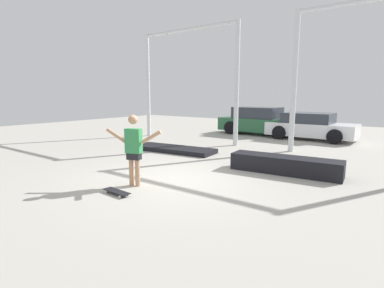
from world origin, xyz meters
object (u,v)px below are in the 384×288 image
Objects in this scene: skateboarder at (134,146)px; parked_car_green at (259,121)px; grind_box at (285,165)px; parked_car_white at (310,126)px; skateboard at (117,192)px; manual_pad at (174,149)px.

skateboarder reaches higher than parked_car_green.
grind_box is at bearing 33.80° from skateboarder.
parked_car_white is at bearing 99.97° from grind_box.
skateboarder is at bearing -80.24° from parked_car_green.
parked_car_white reaches higher than grind_box.
skateboarder is 0.42× the size of parked_car_white.
skateboarder is 2.27× the size of skateboard.
parked_car_white is at bearing 87.41° from skateboard.
parked_car_green reaches higher than parked_car_white.
skateboarder reaches higher than manual_pad.
parked_car_green is 2.79m from parked_car_white.
parked_car_green is (-1.52, 10.62, -0.24)m from skateboarder.
parked_car_white is (2.78, -0.23, -0.09)m from parked_car_green.
skateboard is 0.17× the size of parked_car_green.
manual_pad is 0.74× the size of parked_car_green.
manual_pad is (-4.61, 0.69, -0.15)m from grind_box.
grind_box is 0.73× the size of parked_car_white.
grind_box is 0.67× the size of parked_car_green.
parked_car_green is (-1.68, 11.30, 0.66)m from skateboard.
skateboarder reaches higher than grind_box.
skateboarder is at bearing 105.64° from skateboard.
manual_pad is at bearing 99.02° from skateboarder.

